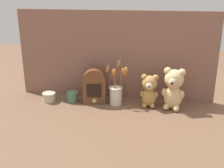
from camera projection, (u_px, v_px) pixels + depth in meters
name	position (u px, v px, depth m)	size (l,w,h in m)	color
ground_plane	(112.00, 105.00, 2.09)	(4.00, 4.00, 0.00)	brown
backdrop_wall	(115.00, 56.00, 2.14)	(1.51, 0.02, 0.68)	#845B4C
teddy_bear_large	(173.00, 88.00, 1.99)	(0.17, 0.15, 0.31)	#DBBC84
teddy_bear_medium	(149.00, 90.00, 2.03)	(0.13, 0.13, 0.25)	tan
flower_vase	(116.00, 92.00, 2.08)	(0.17, 0.13, 0.33)	silver
vintage_radio	(94.00, 85.00, 2.11)	(0.19, 0.13, 0.27)	brown
decorative_tin_tall	(73.00, 97.00, 2.15)	(0.09, 0.09, 0.08)	#47705B
decorative_tin_short	(49.00, 97.00, 2.15)	(0.10, 0.10, 0.07)	beige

